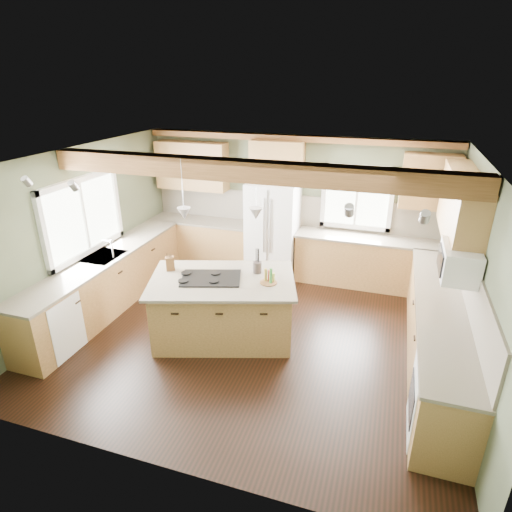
% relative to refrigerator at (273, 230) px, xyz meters
% --- Properties ---
extents(floor, '(5.60, 5.60, 0.00)m').
position_rel_refrigerator_xyz_m(floor, '(0.30, -2.12, -0.90)').
color(floor, black).
rests_on(floor, ground).
extents(ceiling, '(5.60, 5.60, 0.00)m').
position_rel_refrigerator_xyz_m(ceiling, '(0.30, -2.12, 1.70)').
color(ceiling, silver).
rests_on(ceiling, wall_back).
extents(wall_back, '(5.60, 0.00, 5.60)m').
position_rel_refrigerator_xyz_m(wall_back, '(0.30, 0.38, 0.40)').
color(wall_back, '#414A34').
rests_on(wall_back, ground).
extents(wall_left, '(0.00, 5.00, 5.00)m').
position_rel_refrigerator_xyz_m(wall_left, '(-2.50, -2.12, 0.40)').
color(wall_left, '#414A34').
rests_on(wall_left, ground).
extents(wall_right, '(0.00, 5.00, 5.00)m').
position_rel_refrigerator_xyz_m(wall_right, '(3.10, -2.12, 0.40)').
color(wall_right, '#414A34').
rests_on(wall_right, ground).
extents(ceiling_beam, '(5.55, 0.26, 0.26)m').
position_rel_refrigerator_xyz_m(ceiling_beam, '(0.30, -2.25, 1.57)').
color(ceiling_beam, '#4C2F15').
rests_on(ceiling_beam, ceiling).
extents(soffit_trim, '(5.55, 0.20, 0.10)m').
position_rel_refrigerator_xyz_m(soffit_trim, '(0.30, 0.28, 1.64)').
color(soffit_trim, '#4C2F15').
rests_on(soffit_trim, ceiling).
extents(backsplash_back, '(5.58, 0.03, 0.58)m').
position_rel_refrigerator_xyz_m(backsplash_back, '(0.30, 0.36, 0.31)').
color(backsplash_back, brown).
rests_on(backsplash_back, wall_back).
extents(backsplash_right, '(0.03, 3.70, 0.58)m').
position_rel_refrigerator_xyz_m(backsplash_right, '(3.08, -2.07, 0.31)').
color(backsplash_right, brown).
rests_on(backsplash_right, wall_right).
extents(base_cab_back_left, '(2.02, 0.60, 0.88)m').
position_rel_refrigerator_xyz_m(base_cab_back_left, '(-1.49, 0.08, -0.46)').
color(base_cab_back_left, brown).
rests_on(base_cab_back_left, floor).
extents(counter_back_left, '(2.06, 0.64, 0.04)m').
position_rel_refrigerator_xyz_m(counter_back_left, '(-1.49, 0.08, 0.00)').
color(counter_back_left, '#463E33').
rests_on(counter_back_left, base_cab_back_left).
extents(base_cab_back_right, '(2.62, 0.60, 0.88)m').
position_rel_refrigerator_xyz_m(base_cab_back_right, '(1.79, 0.08, -0.46)').
color(base_cab_back_right, brown).
rests_on(base_cab_back_right, floor).
extents(counter_back_right, '(2.66, 0.64, 0.04)m').
position_rel_refrigerator_xyz_m(counter_back_right, '(1.79, 0.08, 0.00)').
color(counter_back_right, '#463E33').
rests_on(counter_back_right, base_cab_back_right).
extents(base_cab_left, '(0.60, 3.70, 0.88)m').
position_rel_refrigerator_xyz_m(base_cab_left, '(-2.20, -2.07, -0.46)').
color(base_cab_left, brown).
rests_on(base_cab_left, floor).
extents(counter_left, '(0.64, 3.74, 0.04)m').
position_rel_refrigerator_xyz_m(counter_left, '(-2.20, -2.07, 0.00)').
color(counter_left, '#463E33').
rests_on(counter_left, base_cab_left).
extents(base_cab_right, '(0.60, 3.70, 0.88)m').
position_rel_refrigerator_xyz_m(base_cab_right, '(2.80, -2.07, -0.46)').
color(base_cab_right, brown).
rests_on(base_cab_right, floor).
extents(counter_right, '(0.64, 3.74, 0.04)m').
position_rel_refrigerator_xyz_m(counter_right, '(2.80, -2.07, 0.00)').
color(counter_right, '#463E33').
rests_on(counter_right, base_cab_right).
extents(upper_cab_back_left, '(1.40, 0.35, 0.90)m').
position_rel_refrigerator_xyz_m(upper_cab_back_left, '(-1.69, 0.21, 1.05)').
color(upper_cab_back_left, brown).
rests_on(upper_cab_back_left, wall_back).
extents(upper_cab_over_fridge, '(0.96, 0.35, 0.70)m').
position_rel_refrigerator_xyz_m(upper_cab_over_fridge, '(-0.00, 0.21, 1.25)').
color(upper_cab_over_fridge, brown).
rests_on(upper_cab_over_fridge, wall_back).
extents(upper_cab_right, '(0.35, 2.20, 0.90)m').
position_rel_refrigerator_xyz_m(upper_cab_right, '(2.92, -1.22, 1.05)').
color(upper_cab_right, brown).
rests_on(upper_cab_right, wall_right).
extents(upper_cab_back_corner, '(0.90, 0.35, 0.90)m').
position_rel_refrigerator_xyz_m(upper_cab_back_corner, '(2.60, 0.21, 1.05)').
color(upper_cab_back_corner, brown).
rests_on(upper_cab_back_corner, wall_back).
extents(window_left, '(0.04, 1.60, 1.05)m').
position_rel_refrigerator_xyz_m(window_left, '(-2.48, -2.07, 0.65)').
color(window_left, white).
rests_on(window_left, wall_left).
extents(window_back, '(1.10, 0.04, 1.00)m').
position_rel_refrigerator_xyz_m(window_back, '(1.45, 0.36, 0.65)').
color(window_back, white).
rests_on(window_back, wall_back).
extents(sink, '(0.50, 0.65, 0.03)m').
position_rel_refrigerator_xyz_m(sink, '(-2.20, -2.07, 0.01)').
color(sink, '#262628').
rests_on(sink, counter_left).
extents(faucet, '(0.02, 0.02, 0.28)m').
position_rel_refrigerator_xyz_m(faucet, '(-2.02, -2.07, 0.15)').
color(faucet, '#B2B2B7').
rests_on(faucet, sink).
extents(dishwasher, '(0.60, 0.60, 0.84)m').
position_rel_refrigerator_xyz_m(dishwasher, '(-2.19, -3.37, -0.47)').
color(dishwasher, white).
rests_on(dishwasher, floor).
extents(oven, '(0.60, 0.72, 0.84)m').
position_rel_refrigerator_xyz_m(oven, '(2.79, -3.37, -0.47)').
color(oven, white).
rests_on(oven, floor).
extents(microwave, '(0.40, 0.70, 0.38)m').
position_rel_refrigerator_xyz_m(microwave, '(2.88, -2.17, 0.65)').
color(microwave, white).
rests_on(microwave, wall_right).
extents(pendant_left, '(0.18, 0.18, 0.16)m').
position_rel_refrigerator_xyz_m(pendant_left, '(-0.55, -2.40, 0.98)').
color(pendant_left, '#B2B2B7').
rests_on(pendant_left, ceiling).
extents(pendant_right, '(0.18, 0.18, 0.16)m').
position_rel_refrigerator_xyz_m(pendant_right, '(0.35, -2.11, 0.98)').
color(pendant_right, '#B2B2B7').
rests_on(pendant_right, ceiling).
extents(refrigerator, '(0.90, 0.74, 1.80)m').
position_rel_refrigerator_xyz_m(refrigerator, '(0.00, 0.00, 0.00)').
color(refrigerator, white).
rests_on(refrigerator, floor).
extents(island, '(2.16, 1.68, 0.88)m').
position_rel_refrigerator_xyz_m(island, '(-0.10, -2.25, -0.46)').
color(island, brown).
rests_on(island, floor).
extents(island_top, '(2.32, 1.84, 0.04)m').
position_rel_refrigerator_xyz_m(island_top, '(-0.10, -2.25, 0.00)').
color(island_top, '#463E33').
rests_on(island_top, island).
extents(cooktop, '(0.95, 0.77, 0.02)m').
position_rel_refrigerator_xyz_m(cooktop, '(-0.25, -2.30, 0.03)').
color(cooktop, black).
rests_on(cooktop, island_top).
extents(knife_block, '(0.15, 0.15, 0.21)m').
position_rel_refrigerator_xyz_m(knife_block, '(-0.94, -2.21, 0.12)').
color(knife_block, brown).
rests_on(knife_block, island_top).
extents(utensil_crock, '(0.18, 0.18, 0.17)m').
position_rel_refrigerator_xyz_m(utensil_crock, '(0.31, -1.91, 0.10)').
color(utensil_crock, '#39302E').
rests_on(utensil_crock, island_top).
extents(bottle_tray, '(0.31, 0.31, 0.22)m').
position_rel_refrigerator_xyz_m(bottle_tray, '(0.56, -2.18, 0.13)').
color(bottle_tray, brown).
rests_on(bottle_tray, island_top).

